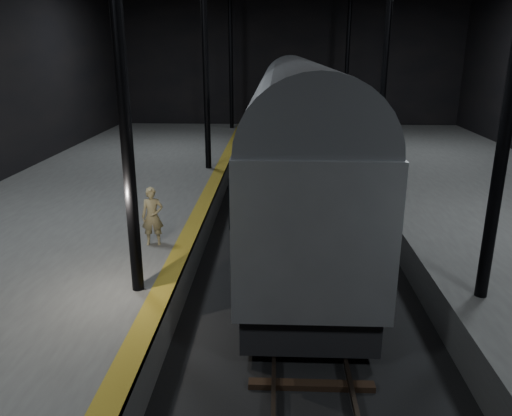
{
  "coord_description": "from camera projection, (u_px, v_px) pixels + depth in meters",
  "views": [
    {
      "loc": [
        -0.72,
        -14.04,
        6.17
      ],
      "look_at": [
        -1.26,
        -1.03,
        2.0
      ],
      "focal_mm": 35.0,
      "sensor_mm": 36.0,
      "label": 1
    }
  ],
  "objects": [
    {
      "name": "track",
      "position": [
        299.0,
        259.0,
        15.2
      ],
      "size": [
        2.4,
        43.0,
        0.24
      ],
      "color": "#3F3328",
      "rests_on": "ground"
    },
    {
      "name": "train",
      "position": [
        296.0,
        131.0,
        19.05
      ],
      "size": [
        3.19,
        21.32,
        5.7
      ],
      "color": "#A0A3A8",
      "rests_on": "ground"
    },
    {
      "name": "ground",
      "position": [
        299.0,
        261.0,
        15.22
      ],
      "size": [
        44.0,
        44.0,
        0.0
      ],
      "primitive_type": "plane",
      "color": "black",
      "rests_on": "ground"
    },
    {
      "name": "woman",
      "position": [
        153.0,
        216.0,
        13.58
      ],
      "size": [
        0.64,
        0.46,
        1.62
      ],
      "primitive_type": "imported",
      "rotation": [
        0.0,
        0.0,
        0.13
      ],
      "color": "#908258",
      "rests_on": "platform_left"
    },
    {
      "name": "platform_left",
      "position": [
        56.0,
        242.0,
        15.36
      ],
      "size": [
        9.0,
        43.8,
        1.0
      ],
      "primitive_type": "cube",
      "color": "#4B4A48",
      "rests_on": "ground"
    },
    {
      "name": "tactile_strip",
      "position": [
        192.0,
        228.0,
        15.04
      ],
      "size": [
        0.5,
        43.8,
        0.01
      ],
      "primitive_type": "cube",
      "color": "brown",
      "rests_on": "platform_left"
    }
  ]
}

